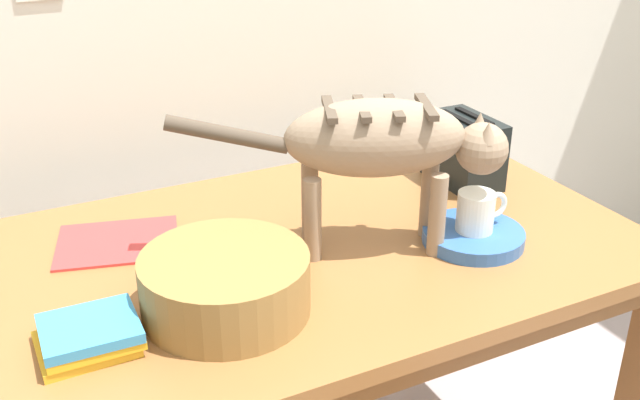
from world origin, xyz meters
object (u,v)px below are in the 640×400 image
at_px(cat, 384,144).
at_px(saucer_bowl, 473,236).
at_px(book_stack, 89,336).
at_px(toaster, 464,151).
at_px(magazine, 118,242).
at_px(wicker_basket, 225,283).
at_px(dining_table, 320,276).
at_px(coffee_mug, 477,211).

bearing_deg(cat, saucer_bowl, 90.00).
xyz_separation_m(book_stack, toaster, (0.98, 0.29, 0.06)).
bearing_deg(magazine, toaster, 10.63).
height_order(cat, wicker_basket, cat).
distance_m(magazine, wicker_basket, 0.37).
relative_size(dining_table, coffee_mug, 11.15).
xyz_separation_m(dining_table, toaster, (0.47, 0.13, 0.17)).
distance_m(dining_table, saucer_bowl, 0.35).
relative_size(magazine, toaster, 1.27).
bearing_deg(book_stack, wicker_basket, 1.34).
bearing_deg(book_stack, dining_table, 17.66).
bearing_deg(cat, magazine, -95.59).
bearing_deg(saucer_bowl, wicker_basket, -178.92).
height_order(dining_table, cat, cat).
xyz_separation_m(dining_table, wicker_basket, (-0.27, -0.16, 0.14)).
relative_size(magazine, book_stack, 1.49).
bearing_deg(book_stack, saucer_bowl, 1.16).
bearing_deg(wicker_basket, cat, 12.73).
bearing_deg(book_stack, cat, 8.30).
bearing_deg(dining_table, wicker_basket, -149.55).
bearing_deg(magazine, book_stack, -94.78).
bearing_deg(book_stack, coffee_mug, 1.15).
distance_m(cat, magazine, 0.61).
bearing_deg(saucer_bowl, dining_table, 153.19).
height_order(magazine, wicker_basket, wicker_basket).
bearing_deg(wicker_basket, coffee_mug, 1.07).
height_order(coffee_mug, wicker_basket, coffee_mug).
relative_size(dining_table, cat, 2.10).
bearing_deg(magazine, dining_table, -10.72).
distance_m(cat, wicker_basket, 0.43).
xyz_separation_m(coffee_mug, book_stack, (-0.82, -0.02, -0.05)).
distance_m(dining_table, wicker_basket, 0.35).
height_order(dining_table, saucer_bowl, saucer_bowl).
height_order(dining_table, wicker_basket, wicker_basket).
relative_size(saucer_bowl, toaster, 1.09).
distance_m(dining_table, coffee_mug, 0.37).
bearing_deg(toaster, coffee_mug, -121.45).
bearing_deg(cat, dining_table, -102.37).
relative_size(dining_table, saucer_bowl, 6.26).
xyz_separation_m(cat, toaster, (0.36, 0.20, -0.15)).
relative_size(coffee_mug, book_stack, 0.72).
bearing_deg(dining_table, toaster, 15.06).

